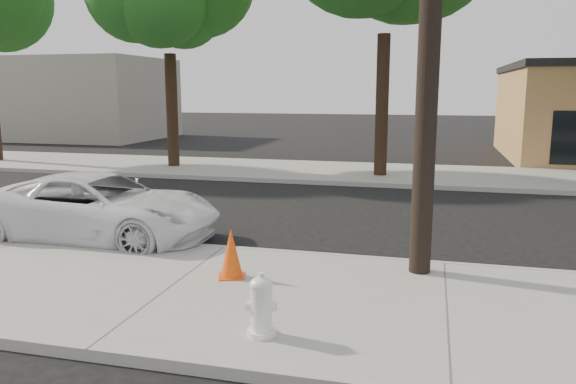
# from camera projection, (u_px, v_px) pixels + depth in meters

# --- Properties ---
(ground) EXTENTS (120.00, 120.00, 0.00)m
(ground) POSITION_uv_depth(u_px,v_px,m) (258.00, 228.00, 12.59)
(ground) COLOR black
(ground) RESTS_ON ground
(near_sidewalk) EXTENTS (90.00, 4.40, 0.15)m
(near_sidewalk) POSITION_uv_depth(u_px,v_px,m) (173.00, 290.00, 8.48)
(near_sidewalk) COLOR gray
(near_sidewalk) RESTS_ON ground
(far_sidewalk) EXTENTS (90.00, 5.00, 0.15)m
(far_sidewalk) POSITION_uv_depth(u_px,v_px,m) (327.00, 172.00, 20.68)
(far_sidewalk) COLOR gray
(far_sidewalk) RESTS_ON ground
(curb_near) EXTENTS (90.00, 0.12, 0.16)m
(curb_near) POSITION_uv_depth(u_px,v_px,m) (224.00, 250.00, 10.58)
(curb_near) COLOR #9E9B93
(curb_near) RESTS_ON ground
(building_far) EXTENTS (14.00, 8.00, 5.00)m
(building_far) POSITION_uv_depth(u_px,v_px,m) (54.00, 99.00, 36.10)
(building_far) COLOR gray
(building_far) RESTS_ON ground
(tree_b) EXTENTS (4.34, 4.20, 8.45)m
(tree_b) POSITION_uv_depth(u_px,v_px,m) (171.00, 4.00, 20.59)
(tree_b) COLOR black
(tree_b) RESTS_ON far_sidewalk
(police_cruiser) EXTENTS (4.99, 2.30, 1.39)m
(police_cruiser) POSITION_uv_depth(u_px,v_px,m) (99.00, 207.00, 11.45)
(police_cruiser) COLOR white
(police_cruiser) RESTS_ON ground
(fire_hydrant) EXTENTS (0.39, 0.35, 0.73)m
(fire_hydrant) POSITION_uv_depth(u_px,v_px,m) (261.00, 307.00, 6.69)
(fire_hydrant) COLOR white
(fire_hydrant) RESTS_ON near_sidewalk
(traffic_cone) EXTENTS (0.52, 0.52, 0.78)m
(traffic_cone) POSITION_uv_depth(u_px,v_px,m) (231.00, 254.00, 8.79)
(traffic_cone) COLOR #E84B0C
(traffic_cone) RESTS_ON near_sidewalk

